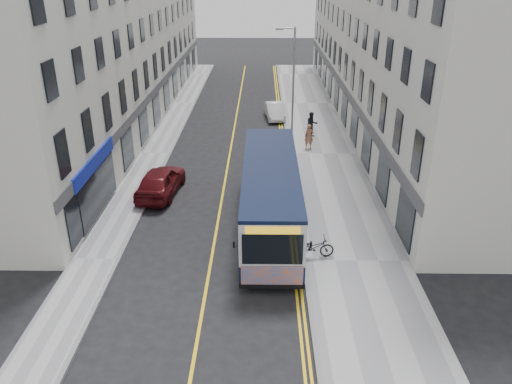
{
  "coord_description": "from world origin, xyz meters",
  "views": [
    {
      "loc": [
        2.18,
        -19.44,
        11.67
      ],
      "look_at": [
        1.89,
        2.51,
        1.6
      ],
      "focal_mm": 35.0,
      "sensor_mm": 36.0,
      "label": 1
    }
  ],
  "objects_px": {
    "streetlamp": "(292,83)",
    "car_white": "(275,111)",
    "bicycle": "(313,247)",
    "pedestrian_far": "(312,125)",
    "pedestrian_near": "(309,137)",
    "city_bus": "(270,194)",
    "car_maroon": "(161,181)"
  },
  "relations": [
    {
      "from": "car_white",
      "to": "city_bus",
      "type": "bearing_deg",
      "value": -97.92
    },
    {
      "from": "streetlamp",
      "to": "car_white",
      "type": "bearing_deg",
      "value": 98.27
    },
    {
      "from": "city_bus",
      "to": "pedestrian_near",
      "type": "relative_size",
      "value": 6.66
    },
    {
      "from": "pedestrian_near",
      "to": "car_maroon",
      "type": "distance_m",
      "value": 11.44
    },
    {
      "from": "streetlamp",
      "to": "car_maroon",
      "type": "bearing_deg",
      "value": -132.27
    },
    {
      "from": "car_white",
      "to": "pedestrian_near",
      "type": "bearing_deg",
      "value": -80.2
    },
    {
      "from": "streetlamp",
      "to": "pedestrian_near",
      "type": "relative_size",
      "value": 4.79
    },
    {
      "from": "pedestrian_near",
      "to": "car_white",
      "type": "bearing_deg",
      "value": 106.09
    },
    {
      "from": "bicycle",
      "to": "pedestrian_far",
      "type": "xyz_separation_m",
      "value": [
        1.38,
        16.51,
        0.45
      ]
    },
    {
      "from": "car_maroon",
      "to": "pedestrian_far",
      "type": "bearing_deg",
      "value": -126.46
    },
    {
      "from": "city_bus",
      "to": "pedestrian_far",
      "type": "height_order",
      "value": "city_bus"
    },
    {
      "from": "city_bus",
      "to": "car_white",
      "type": "distance_m",
      "value": 18.74
    },
    {
      "from": "car_maroon",
      "to": "bicycle",
      "type": "bearing_deg",
      "value": 146.06
    },
    {
      "from": "bicycle",
      "to": "pedestrian_near",
      "type": "distance_m",
      "value": 14.01
    },
    {
      "from": "streetlamp",
      "to": "city_bus",
      "type": "height_order",
      "value": "streetlamp"
    },
    {
      "from": "streetlamp",
      "to": "city_bus",
      "type": "distance_m",
      "value": 12.41
    },
    {
      "from": "bicycle",
      "to": "car_maroon",
      "type": "bearing_deg",
      "value": 44.4
    },
    {
      "from": "city_bus",
      "to": "pedestrian_far",
      "type": "bearing_deg",
      "value": 76.75
    },
    {
      "from": "pedestrian_near",
      "to": "car_white",
      "type": "xyz_separation_m",
      "value": [
        -2.17,
        7.66,
        -0.32
      ]
    },
    {
      "from": "city_bus",
      "to": "pedestrian_near",
      "type": "distance_m",
      "value": 11.41
    },
    {
      "from": "bicycle",
      "to": "car_maroon",
      "type": "xyz_separation_m",
      "value": [
        -7.8,
        6.64,
        0.2
      ]
    },
    {
      "from": "city_bus",
      "to": "car_maroon",
      "type": "distance_m",
      "value": 7.1
    },
    {
      "from": "bicycle",
      "to": "pedestrian_near",
      "type": "xyz_separation_m",
      "value": [
        0.97,
        13.97,
        0.36
      ]
    },
    {
      "from": "bicycle",
      "to": "pedestrian_near",
      "type": "relative_size",
      "value": 1.07
    },
    {
      "from": "bicycle",
      "to": "car_white",
      "type": "distance_m",
      "value": 21.67
    },
    {
      "from": "city_bus",
      "to": "pedestrian_near",
      "type": "height_order",
      "value": "city_bus"
    },
    {
      "from": "streetlamp",
      "to": "pedestrian_near",
      "type": "distance_m",
      "value": 3.77
    },
    {
      "from": "pedestrian_near",
      "to": "car_white",
      "type": "height_order",
      "value": "pedestrian_near"
    },
    {
      "from": "streetlamp",
      "to": "car_white",
      "type": "xyz_separation_m",
      "value": [
        -0.97,
        6.67,
        -3.75
      ]
    },
    {
      "from": "bicycle",
      "to": "car_white",
      "type": "relative_size",
      "value": 0.47
    },
    {
      "from": "pedestrian_near",
      "to": "car_maroon",
      "type": "xyz_separation_m",
      "value": [
        -8.77,
        -7.33,
        -0.16
      ]
    },
    {
      "from": "bicycle",
      "to": "pedestrian_far",
      "type": "distance_m",
      "value": 16.57
    }
  ]
}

